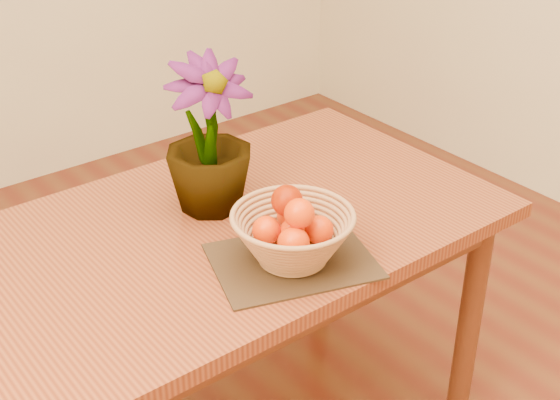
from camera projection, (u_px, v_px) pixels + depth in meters
table at (220, 256)px, 1.94m from camera, size 1.40×0.80×0.75m
placemat at (293, 261)px, 1.76m from camera, size 0.42×0.37×0.01m
wicker_basket at (293, 239)px, 1.73m from camera, size 0.28×0.28×0.11m
orange_pile at (292, 219)px, 1.71m from camera, size 0.16×0.16×0.13m
potted_plant at (208, 136)px, 1.88m from camera, size 0.25×0.25×0.39m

